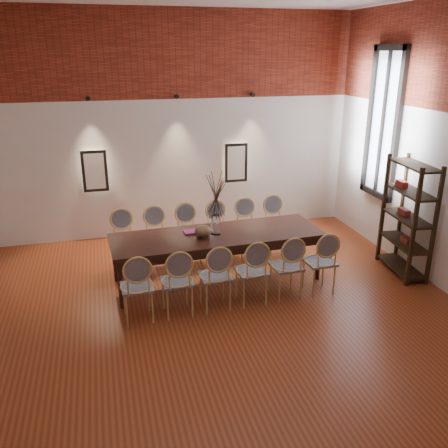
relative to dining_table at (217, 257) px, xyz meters
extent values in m
cube|color=brown|center=(-0.39, -1.27, -0.39)|extent=(7.00, 7.00, 0.02)
cube|color=silver|center=(-0.39, 2.28, 1.62)|extent=(7.00, 0.10, 4.00)
cube|color=silver|center=(-0.39, -4.82, 1.62)|extent=(7.00, 0.10, 4.00)
cube|color=maroon|center=(-0.39, 2.21, 2.88)|extent=(7.00, 0.02, 1.50)
cube|color=maroon|center=(-0.39, -4.75, 2.88)|extent=(7.00, 0.02, 1.50)
cube|color=#FFEAC6|center=(-1.69, 2.18, 0.93)|extent=(0.36, 0.06, 0.66)
cube|color=#FFEAC6|center=(0.91, 2.18, 0.93)|extent=(0.36, 0.06, 0.66)
cylinder|color=black|center=(-1.69, 2.15, 2.17)|extent=(0.08, 0.10, 0.08)
cylinder|color=black|center=(-0.19, 2.15, 2.17)|extent=(0.08, 0.10, 0.08)
cylinder|color=black|center=(1.21, 2.15, 2.17)|extent=(0.08, 0.10, 0.08)
cube|color=silver|center=(3.07, 0.73, 1.77)|extent=(0.02, 0.78, 2.38)
cube|color=black|center=(3.05, 0.73, 1.77)|extent=(0.08, 0.90, 2.50)
cube|color=black|center=(3.05, 0.73, 1.77)|extent=(0.06, 0.06, 2.40)
cube|color=#341710|center=(0.00, 0.00, 0.00)|extent=(3.15, 1.13, 0.75)
cylinder|color=silver|center=(-0.02, 0.00, 0.53)|extent=(0.14, 0.14, 0.30)
ellipsoid|color=brown|center=(-0.23, -0.06, 0.46)|extent=(0.24, 0.24, 0.18)
cube|color=#7E1D5C|center=(-0.34, 0.14, 0.39)|extent=(0.27, 0.19, 0.03)
camera|label=1|loc=(-1.57, -6.34, 2.92)|focal=38.00mm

